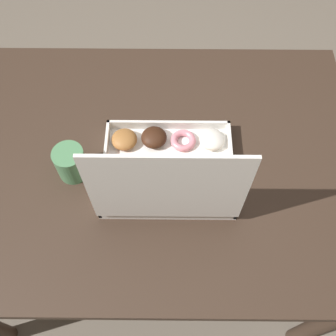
% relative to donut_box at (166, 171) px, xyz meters
% --- Properties ---
extents(ground_plane, '(8.00, 8.00, 0.00)m').
position_rel_donut_box_xyz_m(ground_plane, '(0.06, -0.07, -0.80)').
color(ground_plane, '#6B6054').
extents(dining_table, '(1.22, 0.86, 0.75)m').
position_rel_donut_box_xyz_m(dining_table, '(0.06, -0.07, -0.15)').
color(dining_table, '#38281E').
rests_on(dining_table, ground_plane).
extents(donut_box, '(0.35, 0.30, 0.32)m').
position_rel_donut_box_xyz_m(donut_box, '(0.00, 0.00, 0.00)').
color(donut_box, white).
rests_on(donut_box, dining_table).
extents(coffee_mug, '(0.08, 0.08, 0.10)m').
position_rel_donut_box_xyz_m(coffee_mug, '(0.25, -0.03, -0.00)').
color(coffee_mug, '#4C8456').
rests_on(coffee_mug, dining_table).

